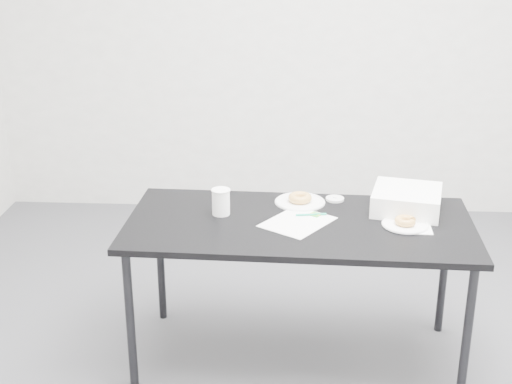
# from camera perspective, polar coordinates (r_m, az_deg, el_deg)

# --- Properties ---
(floor) EXTENTS (4.00, 4.00, 0.00)m
(floor) POSITION_cam_1_polar(r_m,az_deg,el_deg) (3.56, 0.72, -13.37)
(floor) COLOR #45464A
(floor) RESTS_ON ground
(wall_back) EXTENTS (4.00, 0.02, 2.70)m
(wall_back) POSITION_cam_1_polar(r_m,az_deg,el_deg) (4.99, 1.86, 13.32)
(wall_back) COLOR silver
(wall_back) RESTS_ON floor
(table) EXTENTS (1.60, 0.79, 0.72)m
(table) POSITION_cam_1_polar(r_m,az_deg,el_deg) (3.27, 3.47, -3.28)
(table) COLOR black
(table) RESTS_ON floor
(scorecard) EXTENTS (0.37, 0.39, 0.00)m
(scorecard) POSITION_cam_1_polar(r_m,az_deg,el_deg) (3.25, 3.34, -2.41)
(scorecard) COLOR white
(scorecard) RESTS_ON table
(logo_patch) EXTENTS (0.07, 0.07, 0.00)m
(logo_patch) POSITION_cam_1_polar(r_m,az_deg,el_deg) (3.33, 4.77, -1.80)
(logo_patch) COLOR green
(logo_patch) RESTS_ON scorecard
(pen) EXTENTS (0.14, 0.03, 0.01)m
(pen) POSITION_cam_1_polar(r_m,az_deg,el_deg) (3.32, 4.43, -1.81)
(pen) COLOR #0E9A72
(pen) RESTS_ON scorecard
(napkin) EXTENTS (0.15, 0.15, 0.00)m
(napkin) POSITION_cam_1_polar(r_m,az_deg,el_deg) (3.26, 12.58, -2.80)
(napkin) COLOR white
(napkin) RESTS_ON table
(plate_near) EXTENTS (0.21, 0.21, 0.01)m
(plate_near) POSITION_cam_1_polar(r_m,az_deg,el_deg) (3.27, 11.85, -2.58)
(plate_near) COLOR white
(plate_near) RESTS_ON napkin
(donut_near) EXTENTS (0.11, 0.11, 0.03)m
(donut_near) POSITION_cam_1_polar(r_m,az_deg,el_deg) (3.26, 11.87, -2.27)
(donut_near) COLOR #C18B3D
(donut_near) RESTS_ON plate_near
(plate_far) EXTENTS (0.24, 0.24, 0.01)m
(plate_far) POSITION_cam_1_polar(r_m,az_deg,el_deg) (3.47, 3.53, -0.81)
(plate_far) COLOR white
(plate_far) RESTS_ON table
(donut_far) EXTENTS (0.12, 0.12, 0.04)m
(donut_far) POSITION_cam_1_polar(r_m,az_deg,el_deg) (3.46, 3.54, -0.46)
(donut_far) COLOR #C18B3D
(donut_far) RESTS_ON plate_far
(coffee_cup) EXTENTS (0.08, 0.08, 0.12)m
(coffee_cup) POSITION_cam_1_polar(r_m,az_deg,el_deg) (3.31, -2.82, -0.79)
(coffee_cup) COLOR white
(coffee_cup) RESTS_ON table
(cup_lid) EXTENTS (0.09, 0.09, 0.01)m
(cup_lid) POSITION_cam_1_polar(r_m,az_deg,el_deg) (3.52, 6.33, -0.55)
(cup_lid) COLOR silver
(cup_lid) RESTS_ON table
(bakery_box) EXTENTS (0.37, 0.37, 0.10)m
(bakery_box) POSITION_cam_1_polar(r_m,az_deg,el_deg) (3.43, 11.96, -0.63)
(bakery_box) COLOR white
(bakery_box) RESTS_ON table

